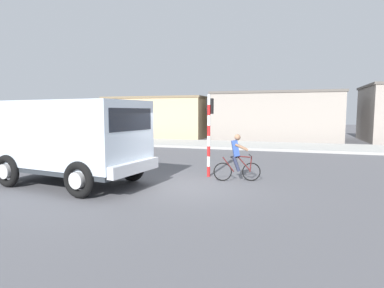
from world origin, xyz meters
TOP-DOWN VIEW (x-y plane):
  - ground_plane at (0.00, 0.00)m, footprint 120.00×120.00m
  - sidewalk_far at (0.00, 13.35)m, footprint 80.00×5.00m
  - truck_foreground at (-3.94, -0.83)m, footprint 5.70×3.37m
  - cyclist at (1.46, 1.44)m, footprint 1.67×0.65m
  - traffic_light_pole at (0.27, 1.98)m, footprint 0.24×0.43m
  - car_red_near at (-8.09, 5.97)m, footprint 4.17×2.24m
  - building_corner_left at (-9.69, 19.90)m, footprint 10.16×5.65m
  - building_mid_block at (1.80, 20.45)m, footprint 11.20×6.49m

SIDE VIEW (x-z plane):
  - ground_plane at x=0.00m, z-range 0.00..0.00m
  - sidewalk_far at x=0.00m, z-range 0.00..0.16m
  - car_red_near at x=-8.09m, z-range 0.02..1.62m
  - cyclist at x=1.46m, z-range 0.00..1.72m
  - truck_foreground at x=-3.94m, z-range 0.22..3.12m
  - building_corner_left at x=-9.69m, z-range 0.00..4.01m
  - traffic_light_pole at x=0.27m, z-range 0.47..3.67m
  - building_mid_block at x=1.80m, z-range 0.00..4.32m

